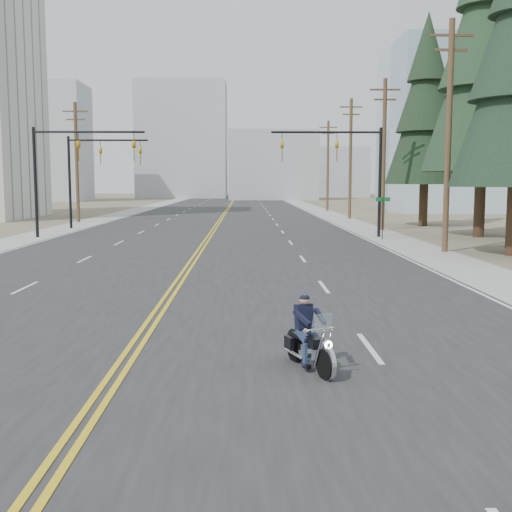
{
  "coord_description": "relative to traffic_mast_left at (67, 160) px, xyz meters",
  "views": [
    {
      "loc": [
        2.37,
        -9.25,
        3.52
      ],
      "look_at": [
        2.64,
        7.48,
        1.6
      ],
      "focal_mm": 45.0,
      "sensor_mm": 36.0,
      "label": 1
    }
  ],
  "objects": [
    {
      "name": "sidewalk_left",
      "position": [
        -2.52,
        38.0,
        -4.93
      ],
      "size": [
        3.0,
        200.0,
        0.01
      ],
      "primitive_type": "cube",
      "color": "#A5A5A0",
      "rests_on": "ground"
    },
    {
      "name": "haze_bldg_a",
      "position": [
        -26.02,
        83.0,
        6.06
      ],
      "size": [
        14.0,
        12.0,
        22.0
      ],
      "primitive_type": "cube",
      "color": "#B7BCC6",
      "rests_on": "ground"
    },
    {
      "name": "road",
      "position": [
        8.98,
        38.0,
        -4.93
      ],
      "size": [
        20.0,
        200.0,
        0.01
      ],
      "primitive_type": "cube",
      "color": "#303033",
      "rests_on": "ground"
    },
    {
      "name": "haze_bldg_d",
      "position": [
        -3.02,
        108.0,
        8.06
      ],
      "size": [
        20.0,
        15.0,
        26.0
      ],
      "primitive_type": "cube",
      "color": "#ADB2B7",
      "rests_on": "ground"
    },
    {
      "name": "ground_plane",
      "position": [
        8.98,
        -32.0,
        -4.94
      ],
      "size": [
        400.0,
        400.0,
        0.0
      ],
      "primitive_type": "plane",
      "color": "#776D56",
      "rests_on": "ground"
    },
    {
      "name": "traffic_mast_left",
      "position": [
        0.0,
        0.0,
        0.0
      ],
      "size": [
        7.1,
        0.26,
        7.0
      ],
      "color": "black",
      "rests_on": "ground"
    },
    {
      "name": "utility_pole_d",
      "position": [
        21.48,
        21.0,
        1.05
      ],
      "size": [
        2.2,
        0.3,
        11.5
      ],
      "color": "brown",
      "rests_on": "ground"
    },
    {
      "name": "haze_bldg_f",
      "position": [
        -41.02,
        98.0,
        3.06
      ],
      "size": [
        12.0,
        12.0,
        16.0
      ],
      "primitive_type": "cube",
      "color": "#ADB2B7",
      "rests_on": "ground"
    },
    {
      "name": "motorcyclist",
      "position": [
        12.55,
        -29.52,
        -4.23
      ],
      "size": [
        1.36,
        1.96,
        1.41
      ],
      "primitive_type": null,
      "rotation": [
        0.0,
        0.0,
        3.5
      ],
      "color": "black",
      "rests_on": "ground"
    },
    {
      "name": "conifer_tall",
      "position": [
        26.49,
        0.04,
        7.21
      ],
      "size": [
        7.61,
        7.61,
        21.15
      ],
      "rotation": [
        0.0,
        0.0,
        0.42
      ],
      "color": "#382619",
      "rests_on": "ground"
    },
    {
      "name": "utility_pole_left",
      "position": [
        -3.52,
        16.0,
        0.54
      ],
      "size": [
        2.2,
        0.3,
        10.5
      ],
      "color": "brown",
      "rests_on": "ground"
    },
    {
      "name": "haze_bldg_c",
      "position": [
        48.98,
        78.0,
        4.06
      ],
      "size": [
        16.0,
        12.0,
        18.0
      ],
      "primitive_type": "cube",
      "color": "#B7BCC6",
      "rests_on": "ground"
    },
    {
      "name": "utility_pole_e",
      "position": [
        21.48,
        38.0,
        0.79
      ],
      "size": [
        2.2,
        0.3,
        11.0
      ],
      "color": "brown",
      "rests_on": "ground"
    },
    {
      "name": "sidewalk_right",
      "position": [
        20.48,
        38.0,
        -4.93
      ],
      "size": [
        3.0,
        200.0,
        0.01
      ],
      "primitive_type": "cube",
      "color": "#A5A5A0",
      "rests_on": "ground"
    },
    {
      "name": "traffic_mast_right",
      "position": [
        17.95,
        0.0,
        0.0
      ],
      "size": [
        7.1,
        0.26,
        7.0
      ],
      "color": "black",
      "rests_on": "ground"
    },
    {
      "name": "utility_pole_c",
      "position": [
        21.48,
        6.0,
        0.79
      ],
      "size": [
        2.2,
        0.3,
        11.0
      ],
      "color": "brown",
      "rests_on": "ground"
    },
    {
      "name": "street_sign",
      "position": [
        19.78,
        -2.0,
        -3.13
      ],
      "size": [
        0.9,
        0.06,
        2.62
      ],
      "color": "black",
      "rests_on": "ground"
    },
    {
      "name": "traffic_mast_far",
      "position": [
        -0.33,
        8.0,
        -0.06
      ],
      "size": [
        6.1,
        0.26,
        7.0
      ],
      "color": "black",
      "rests_on": "ground"
    },
    {
      "name": "utility_pole_b",
      "position": [
        21.48,
        -9.0,
        1.05
      ],
      "size": [
        2.2,
        0.3,
        11.5
      ],
      "color": "brown",
      "rests_on": "ground"
    },
    {
      "name": "haze_bldg_e",
      "position": [
        33.98,
        118.0,
        1.06
      ],
      "size": [
        14.0,
        14.0,
        12.0
      ],
      "primitive_type": "cube",
      "color": "#B7BCC6",
      "rests_on": "ground"
    },
    {
      "name": "glass_building",
      "position": [
        40.98,
        38.0,
        5.06
      ],
      "size": [
        24.0,
        16.0,
        20.0
      ],
      "primitive_type": "cube",
      "color": "#9EB5CC",
      "rests_on": "ground"
    },
    {
      "name": "haze_bldg_b",
      "position": [
        16.98,
        93.0,
        2.06
      ],
      "size": [
        18.0,
        14.0,
        14.0
      ],
      "primitive_type": "cube",
      "color": "#ADB2B7",
      "rests_on": "ground"
    },
    {
      "name": "conifer_far",
      "position": [
        25.82,
        10.75,
        4.78
      ],
      "size": [
        6.33,
        6.33,
        16.95
      ],
      "rotation": [
        0.0,
        0.0,
        -0.11
      ],
      "color": "#382619",
      "rests_on": "ground"
    }
  ]
}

